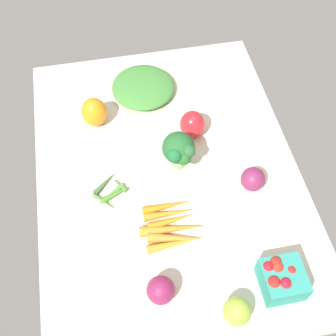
# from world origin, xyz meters

# --- Properties ---
(tablecloth) EXTENTS (1.04, 0.76, 0.02)m
(tablecloth) POSITION_xyz_m (0.00, 0.00, 0.01)
(tablecloth) COLOR beige
(tablecloth) RESTS_ON ground
(berry_basket) EXTENTS (0.10, 0.10, 0.08)m
(berry_basket) POSITION_xyz_m (-0.38, -0.21, 0.06)
(berry_basket) COLOR teal
(berry_basket) RESTS_ON tablecloth
(leafy_greens_clump) EXTENTS (0.24, 0.23, 0.04)m
(leafy_greens_clump) POSITION_xyz_m (0.33, 0.02, 0.04)
(leafy_greens_clump) COLOR #418439
(leafy_greens_clump) RESTS_ON tablecloth
(okra_pile) EXTENTS (0.13, 0.11, 0.02)m
(okra_pile) POSITION_xyz_m (-0.04, 0.17, 0.03)
(okra_pile) COLOR #497841
(okra_pile) RESTS_ON tablecloth
(bell_pepper_red) EXTENTS (0.09, 0.09, 0.09)m
(bell_pepper_red) POSITION_xyz_m (0.13, -0.10, 0.06)
(bell_pepper_red) COLOR red
(bell_pepper_red) RESTS_ON tablecloth
(heirloom_tomato_green) EXTENTS (0.07, 0.07, 0.07)m
(heirloom_tomato_green) POSITION_xyz_m (-0.44, -0.08, 0.05)
(heirloom_tomato_green) COLOR #95BA3D
(heirloom_tomato_green) RESTS_ON tablecloth
(red_onion_center) EXTENTS (0.07, 0.07, 0.07)m
(red_onion_center) POSITION_xyz_m (-0.35, 0.09, 0.05)
(red_onion_center) COLOR #862350
(red_onion_center) RESTS_ON tablecloth
(broccoli_head) EXTENTS (0.10, 0.09, 0.13)m
(broccoli_head) POSITION_xyz_m (0.01, -0.03, 0.10)
(broccoli_head) COLOR #94C685
(broccoli_head) RESTS_ON tablecloth
(carrot_bunch) EXTENTS (0.14, 0.18, 0.03)m
(carrot_bunch) POSITION_xyz_m (-0.18, 0.02, 0.03)
(carrot_bunch) COLOR orange
(carrot_bunch) RESTS_ON tablecloth
(bell_pepper_orange) EXTENTS (0.08, 0.08, 0.10)m
(bell_pepper_orange) POSITION_xyz_m (0.23, 0.19, 0.07)
(bell_pepper_orange) COLOR orange
(bell_pepper_orange) RESTS_ON tablecloth
(red_onion_near_basket) EXTENTS (0.07, 0.07, 0.07)m
(red_onion_near_basket) POSITION_xyz_m (-0.09, -0.23, 0.05)
(red_onion_near_basket) COLOR #7F2753
(red_onion_near_basket) RESTS_ON tablecloth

